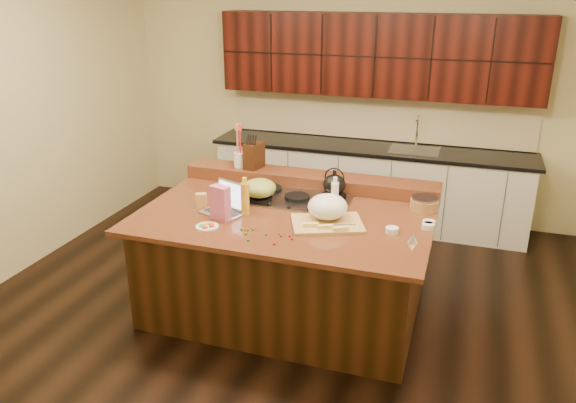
% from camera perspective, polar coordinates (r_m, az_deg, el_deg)
% --- Properties ---
extents(room, '(5.52, 5.02, 2.72)m').
position_cam_1_polar(room, '(4.51, -0.20, 3.93)').
color(room, black).
rests_on(room, ground).
extents(island, '(2.40, 1.60, 0.92)m').
position_cam_1_polar(island, '(4.85, -0.19, -6.12)').
color(island, black).
rests_on(island, ground).
extents(back_ledge, '(2.40, 0.30, 0.12)m').
position_cam_1_polar(back_ledge, '(5.26, 2.23, 2.23)').
color(back_ledge, black).
rests_on(back_ledge, island).
extents(cooktop, '(0.92, 0.52, 0.05)m').
position_cam_1_polar(cooktop, '(4.91, 0.92, 0.30)').
color(cooktop, gray).
rests_on(cooktop, island).
extents(back_counter, '(3.70, 0.66, 2.40)m').
position_cam_1_polar(back_counter, '(6.62, 8.47, 6.04)').
color(back_counter, silver).
rests_on(back_counter, ground).
extents(kettle, '(0.27, 0.27, 0.18)m').
position_cam_1_polar(kettle, '(4.92, 4.72, 1.73)').
color(kettle, black).
rests_on(kettle, cooktop).
extents(green_bowl, '(0.32, 0.32, 0.16)m').
position_cam_1_polar(green_bowl, '(4.86, -2.92, 1.38)').
color(green_bowl, olive).
rests_on(green_bowl, cooktop).
extents(laptop, '(0.42, 0.38, 0.24)m').
position_cam_1_polar(laptop, '(4.68, -6.23, -0.31)').
color(laptop, '#B7B7BC').
rests_on(laptop, island).
extents(oil_bottle, '(0.08, 0.08, 0.27)m').
position_cam_1_polar(oil_bottle, '(4.58, -4.38, 0.26)').
color(oil_bottle, gold).
rests_on(oil_bottle, island).
extents(vinegar_bottle, '(0.08, 0.08, 0.25)m').
position_cam_1_polar(vinegar_bottle, '(4.66, 4.77, 0.45)').
color(vinegar_bottle, silver).
rests_on(vinegar_bottle, island).
extents(wooden_tray, '(0.66, 0.57, 0.22)m').
position_cam_1_polar(wooden_tray, '(4.45, 4.04, -0.91)').
color(wooden_tray, tan).
rests_on(wooden_tray, island).
extents(ramekin_a, '(0.12, 0.12, 0.04)m').
position_cam_1_polar(ramekin_a, '(4.52, 14.11, -2.20)').
color(ramekin_a, white).
rests_on(ramekin_a, island).
extents(ramekin_b, '(0.13, 0.13, 0.04)m').
position_cam_1_polar(ramekin_b, '(4.34, 10.51, -2.89)').
color(ramekin_b, white).
rests_on(ramekin_b, island).
extents(ramekin_c, '(0.13, 0.13, 0.04)m').
position_cam_1_polar(ramekin_c, '(4.47, 14.05, -2.46)').
color(ramekin_c, white).
rests_on(ramekin_c, island).
extents(strainer_bowl, '(0.30, 0.30, 0.09)m').
position_cam_1_polar(strainer_bowl, '(4.84, 13.68, -0.30)').
color(strainer_bowl, '#996B3F').
rests_on(strainer_bowl, island).
extents(kitchen_timer, '(0.10, 0.10, 0.07)m').
position_cam_1_polar(kitchen_timer, '(4.21, 12.58, -3.64)').
color(kitchen_timer, silver).
rests_on(kitchen_timer, island).
extents(pink_bag, '(0.17, 0.12, 0.29)m').
position_cam_1_polar(pink_bag, '(4.49, -6.88, -0.18)').
color(pink_bag, '#BE5985').
rests_on(pink_bag, island).
extents(candy_plate, '(0.20, 0.20, 0.01)m').
position_cam_1_polar(candy_plate, '(4.42, -8.22, -2.54)').
color(candy_plate, white).
rests_on(candy_plate, island).
extents(package_box, '(0.11, 0.09, 0.12)m').
position_cam_1_polar(package_box, '(4.80, -8.80, 0.10)').
color(package_box, '#C58A45').
rests_on(package_box, island).
extents(utensil_crock, '(0.14, 0.14, 0.14)m').
position_cam_1_polar(utensil_crock, '(5.45, -4.89, 4.27)').
color(utensil_crock, white).
rests_on(utensil_crock, back_ledge).
extents(knife_block, '(0.16, 0.22, 0.25)m').
position_cam_1_polar(knife_block, '(5.38, -3.47, 4.69)').
color(knife_block, black).
rests_on(knife_block, back_ledge).
extents(gumdrop_0, '(0.02, 0.02, 0.02)m').
position_cam_1_polar(gumdrop_0, '(4.16, 0.40, -3.80)').
color(gumdrop_0, red).
rests_on(gumdrop_0, island).
extents(gumdrop_1, '(0.02, 0.02, 0.02)m').
position_cam_1_polar(gumdrop_1, '(4.33, -3.57, -2.85)').
color(gumdrop_1, '#198C26').
rests_on(gumdrop_1, island).
extents(gumdrop_2, '(0.02, 0.02, 0.02)m').
position_cam_1_polar(gumdrop_2, '(4.35, -3.54, -2.69)').
color(gumdrop_2, red).
rests_on(gumdrop_2, island).
extents(gumdrop_3, '(0.02, 0.02, 0.02)m').
position_cam_1_polar(gumdrop_3, '(4.34, -4.75, -2.79)').
color(gumdrop_3, '#198C26').
rests_on(gumdrop_3, island).
extents(gumdrop_4, '(0.02, 0.02, 0.02)m').
position_cam_1_polar(gumdrop_4, '(4.25, -0.86, -3.26)').
color(gumdrop_4, red).
rests_on(gumdrop_4, island).
extents(gumdrop_5, '(0.02, 0.02, 0.02)m').
position_cam_1_polar(gumdrop_5, '(4.22, -0.73, -3.45)').
color(gumdrop_5, '#198C26').
rests_on(gumdrop_5, island).
extents(gumdrop_6, '(0.02, 0.02, 0.02)m').
position_cam_1_polar(gumdrop_6, '(4.09, -1.41, -4.30)').
color(gumdrop_6, red).
rests_on(gumdrop_6, island).
extents(gumdrop_7, '(0.02, 0.02, 0.02)m').
position_cam_1_polar(gumdrop_7, '(4.15, -4.05, -3.94)').
color(gumdrop_7, '#198C26').
rests_on(gumdrop_7, island).
extents(gumdrop_8, '(0.02, 0.02, 0.02)m').
position_cam_1_polar(gumdrop_8, '(4.32, -4.34, -2.89)').
color(gumdrop_8, red).
rests_on(gumdrop_8, island).
extents(gumdrop_9, '(0.02, 0.02, 0.02)m').
position_cam_1_polar(gumdrop_9, '(4.33, -4.14, -2.85)').
color(gumdrop_9, '#198C26').
rests_on(gumdrop_9, island).
extents(gumdrop_10, '(0.02, 0.02, 0.02)m').
position_cam_1_polar(gumdrop_10, '(4.21, 0.15, -3.51)').
color(gumdrop_10, red).
rests_on(gumdrop_10, island).
extents(gumdrop_11, '(0.02, 0.02, 0.02)m').
position_cam_1_polar(gumdrop_11, '(4.24, -2.28, -3.36)').
color(gumdrop_11, '#198C26').
rests_on(gumdrop_11, island).
extents(gumdrop_12, '(0.02, 0.02, 0.02)m').
position_cam_1_polar(gumdrop_12, '(4.28, -4.32, -3.12)').
color(gumdrop_12, red).
rests_on(gumdrop_12, island).
extents(gumdrop_13, '(0.02, 0.02, 0.02)m').
position_cam_1_polar(gumdrop_13, '(4.26, -4.31, -3.27)').
color(gumdrop_13, '#198C26').
rests_on(gumdrop_13, island).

